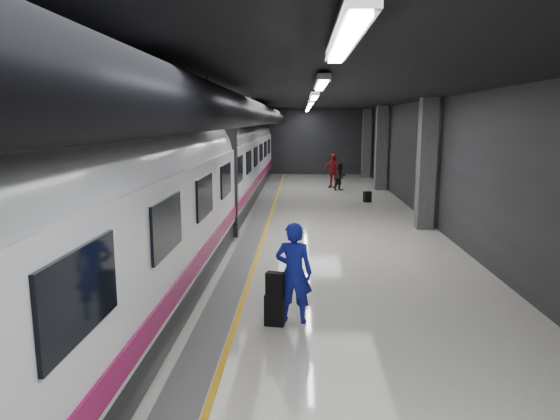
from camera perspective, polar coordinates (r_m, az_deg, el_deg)
ground at (r=15.77m, az=1.45°, el=-3.49°), size 40.00×40.00×0.00m
platform_hall at (r=16.29m, az=0.54°, el=9.52°), size 10.02×40.02×4.51m
train at (r=15.80m, az=-10.40°, el=4.00°), size 3.05×38.00×4.05m
traveler_main at (r=9.30m, az=1.58°, el=-7.16°), size 0.75×0.55×1.91m
suitcase_main at (r=9.36m, az=-0.61°, el=-11.32°), size 0.39×0.27×0.59m
shoulder_bag at (r=9.15m, az=-0.58°, el=-8.42°), size 0.35×0.25×0.43m
traveler_far_a at (r=27.16m, az=6.93°, el=3.83°), size 0.93×0.93×1.52m
traveler_far_b at (r=28.17m, az=6.05°, el=4.48°), size 1.22×0.90×1.92m
suitcase_far at (r=23.50m, az=9.94°, el=1.51°), size 0.40×0.33×0.50m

